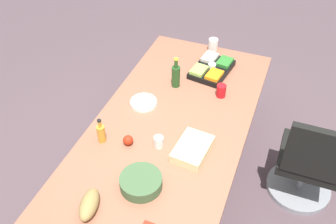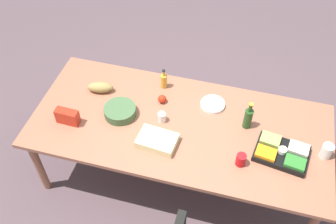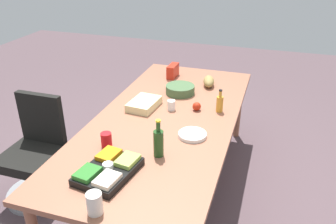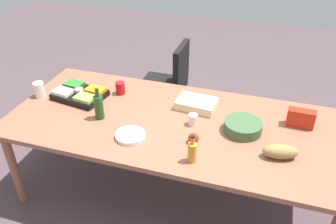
{
  "view_description": "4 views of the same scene",
  "coord_description": "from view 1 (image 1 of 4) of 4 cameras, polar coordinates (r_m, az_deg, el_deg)",
  "views": [
    {
      "loc": [
        -1.91,
        -0.74,
        2.8
      ],
      "look_at": [
        0.12,
        0.04,
        0.85
      ],
      "focal_mm": 40.41,
      "sensor_mm": 36.0,
      "label": 1
    },
    {
      "loc": [
        0.47,
        -2.11,
        3.33
      ],
      "look_at": [
        -0.12,
        0.03,
        0.86
      ],
      "focal_mm": 41.22,
      "sensor_mm": 36.0,
      "label": 2
    },
    {
      "loc": [
        2.52,
        0.83,
        2.16
      ],
      "look_at": [
        -0.06,
        0.0,
        0.79
      ],
      "focal_mm": 37.47,
      "sensor_mm": 36.0,
      "label": 3
    },
    {
      "loc": [
        -0.64,
        2.14,
        2.3
      ],
      "look_at": [
        0.04,
        -0.01,
        0.83
      ],
      "focal_mm": 37.0,
      "sensor_mm": 36.0,
      "label": 4
    }
  ],
  "objects": [
    {
      "name": "salad_bowl",
      "position": [
        2.52,
        -4.1,
        -10.51
      ],
      "size": [
        0.32,
        0.32,
        0.08
      ],
      "primitive_type": "cylinder",
      "rotation": [
        0.0,
        0.0,
        0.16
      ],
      "color": "#405D39",
      "rests_on": "conference_table"
    },
    {
      "name": "mayo_jar",
      "position": [
        3.76,
        6.81,
        9.98
      ],
      "size": [
        0.11,
        0.11,
        0.13
      ],
      "primitive_type": "cylinder",
      "rotation": [
        0.0,
        0.0,
        -0.32
      ],
      "color": "white",
      "rests_on": "conference_table"
    },
    {
      "name": "sheet_cake",
      "position": [
        2.72,
        3.72,
        -5.57
      ],
      "size": [
        0.34,
        0.25,
        0.07
      ],
      "primitive_type": "cube",
      "rotation": [
        0.0,
        0.0,
        -0.09
      ],
      "color": "beige",
      "rests_on": "conference_table"
    },
    {
      "name": "bread_loaf",
      "position": [
        2.46,
        -11.81,
        -13.48
      ],
      "size": [
        0.26,
        0.16,
        0.1
      ],
      "primitive_type": "ellipsoid",
      "rotation": [
        0.0,
        0.0,
        0.22
      ],
      "color": "olive",
      "rests_on": "conference_table"
    },
    {
      "name": "dressing_bottle",
      "position": [
        2.81,
        -10.05,
        -3.12
      ],
      "size": [
        0.07,
        0.07,
        0.21
      ],
      "color": "gold",
      "rests_on": "conference_table"
    },
    {
      "name": "apple_red",
      "position": [
        2.79,
        -6.04,
        -4.26
      ],
      "size": [
        0.09,
        0.09,
        0.08
      ],
      "primitive_type": "sphere",
      "rotation": [
        0.0,
        0.0,
        0.22
      ],
      "color": "#B32611",
      "rests_on": "conference_table"
    },
    {
      "name": "paper_plate_stack",
      "position": [
        3.12,
        -3.71,
        1.43
      ],
      "size": [
        0.27,
        0.27,
        0.03
      ],
      "primitive_type": "cylinder",
      "rotation": [
        0.0,
        0.0,
        -0.27
      ],
      "color": "white",
      "rests_on": "conference_table"
    },
    {
      "name": "conference_table",
      "position": [
        2.93,
        -0.19,
        -3.79
      ],
      "size": [
        2.6,
        1.17,
        0.76
      ],
      "color": "#955B43",
      "rests_on": "ground"
    },
    {
      "name": "paper_cup",
      "position": [
        2.75,
        -1.35,
        -4.54
      ],
      "size": [
        0.09,
        0.09,
        0.09
      ],
      "primitive_type": "cylinder",
      "rotation": [
        0.0,
        0.0,
        0.31
      ],
      "color": "white",
      "rests_on": "conference_table"
    },
    {
      "name": "wine_bottle",
      "position": [
        3.25,
        1.19,
        5.51
      ],
      "size": [
        0.07,
        0.07,
        0.28
      ],
      "color": "#22471D",
      "rests_on": "conference_table"
    },
    {
      "name": "office_chair",
      "position": [
        3.38,
        20.16,
        -7.82
      ],
      "size": [
        0.56,
        0.56,
        0.94
      ],
      "color": "gray",
      "rests_on": "ground"
    },
    {
      "name": "veggie_tray",
      "position": [
        3.49,
        6.63,
        6.54
      ],
      "size": [
        0.46,
        0.36,
        0.09
      ],
      "color": "black",
      "rests_on": "conference_table"
    },
    {
      "name": "red_solo_cup",
      "position": [
        3.2,
        8.03,
        3.19
      ],
      "size": [
        0.1,
        0.1,
        0.11
      ],
      "primitive_type": "cylinder",
      "rotation": [
        0.0,
        0.0,
        0.24
      ],
      "color": "red",
      "rests_on": "conference_table"
    },
    {
      "name": "ground_plane",
      "position": [
        3.47,
        -0.16,
        -11.95
      ],
      "size": [
        10.0,
        10.0,
        0.0
      ],
      "primitive_type": "plane",
      "color": "#534146"
    }
  ]
}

